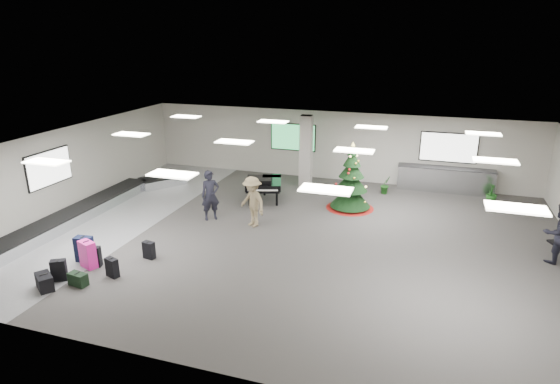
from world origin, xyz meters
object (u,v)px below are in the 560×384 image
(grand_piano, at_px, (264,184))
(traveler_bench, at_px, (558,233))
(pink_suitcase, at_px, (88,254))
(christmas_tree, at_px, (351,186))
(potted_plant_right, at_px, (492,193))
(traveler_a, at_px, (210,195))
(service_counter, at_px, (445,179))
(traveler_b, at_px, (252,202))
(baggage_carousel, at_px, (97,206))
(potted_plant_left, at_px, (385,185))

(grand_piano, distance_m, traveler_bench, 10.48)
(pink_suitcase, height_order, christmas_tree, christmas_tree)
(christmas_tree, distance_m, potted_plant_right, 5.93)
(grand_piano, relative_size, traveler_a, 1.14)
(service_counter, height_order, traveler_bench, traveler_bench)
(traveler_b, bearing_deg, traveler_a, -153.20)
(baggage_carousel, bearing_deg, potted_plant_right, 21.71)
(service_counter, distance_m, traveler_a, 10.28)
(pink_suitcase, relative_size, potted_plant_right, 1.05)
(service_counter, relative_size, traveler_bench, 2.14)
(pink_suitcase, relative_size, grand_piano, 0.39)
(traveler_b, xyz_separation_m, traveler_bench, (9.65, 0.16, 0.03))
(traveler_bench, distance_m, potted_plant_right, 5.34)
(christmas_tree, distance_m, traveler_a, 5.45)
(grand_piano, bearing_deg, christmas_tree, -13.58)
(service_counter, xyz_separation_m, potted_plant_right, (1.81, -0.90, -0.15))
(potted_plant_right, bearing_deg, christmas_tree, -155.67)
(baggage_carousel, relative_size, service_counter, 2.40)
(christmas_tree, distance_m, traveler_bench, 7.18)
(pink_suitcase, height_order, grand_piano, grand_piano)
(christmas_tree, relative_size, grand_piano, 1.26)
(baggage_carousel, distance_m, service_counter, 14.50)
(grand_piano, xyz_separation_m, traveler_a, (-1.17, -2.51, 0.20))
(christmas_tree, bearing_deg, potted_plant_right, 24.33)
(service_counter, distance_m, traveler_bench, 6.80)
(baggage_carousel, bearing_deg, grand_piano, 28.84)
(grand_piano, bearing_deg, traveler_bench, -31.19)
(christmas_tree, height_order, traveler_bench, christmas_tree)
(service_counter, bearing_deg, traveler_b, -136.62)
(christmas_tree, bearing_deg, traveler_bench, -22.28)
(pink_suitcase, bearing_deg, grand_piano, 88.83)
(traveler_a, bearing_deg, baggage_carousel, 148.40)
(traveler_b, height_order, potted_plant_right, traveler_b)
(potted_plant_left, bearing_deg, baggage_carousel, -151.55)
(potted_plant_left, bearing_deg, pink_suitcase, -128.55)
(traveler_a, distance_m, potted_plant_left, 7.71)
(service_counter, xyz_separation_m, potted_plant_left, (-2.43, -1.09, -0.15))
(pink_suitcase, height_order, traveler_b, traveler_b)
(grand_piano, bearing_deg, pink_suitcase, -130.08)
(pink_suitcase, distance_m, grand_piano, 7.66)
(grand_piano, bearing_deg, potted_plant_right, -0.81)
(grand_piano, distance_m, traveler_b, 2.70)
(traveler_bench, height_order, potted_plant_right, traveler_bench)
(traveler_bench, distance_m, potted_plant_left, 7.43)
(baggage_carousel, relative_size, potted_plant_left, 12.28)
(baggage_carousel, xyz_separation_m, christmas_tree, (9.27, 3.40, 0.71))
(service_counter, relative_size, grand_piano, 1.90)
(baggage_carousel, xyz_separation_m, pink_suitcase, (2.80, -3.91, 0.19))
(baggage_carousel, height_order, christmas_tree, christmas_tree)
(traveler_a, bearing_deg, potted_plant_right, -12.42)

